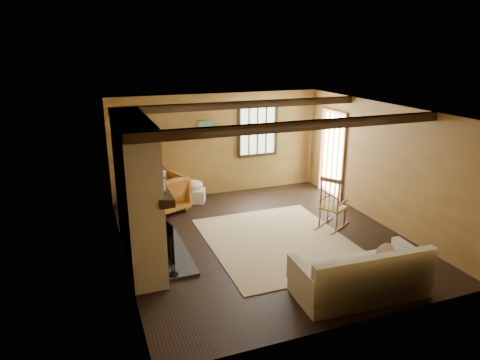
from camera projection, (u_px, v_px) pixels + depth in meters
name	position (u px, v px, depth m)	size (l,w,h in m)	color
ground	(264.00, 238.00, 7.98)	(5.50, 5.50, 0.00)	black
room_envelope	(271.00, 149.00, 7.79)	(5.02, 5.52, 2.44)	olive
fireplace	(139.00, 197.00, 6.90)	(1.02, 2.30, 2.40)	#A85641
rug	(278.00, 241.00, 7.87)	(2.50, 3.00, 0.01)	tan
rocking_chair	(332.00, 206.00, 8.33)	(0.86, 0.74, 1.06)	tan
sofa	(362.00, 278.00, 6.10)	(1.95, 0.93, 0.77)	silver
firewood_pile	(135.00, 200.00, 9.59)	(0.72, 0.13, 0.26)	#543524
laundry_basket	(194.00, 196.00, 9.79)	(0.50, 0.38, 0.30)	white
basket_pillow	(193.00, 185.00, 9.72)	(0.44, 0.35, 0.22)	silver
armchair	(164.00, 194.00, 9.20)	(0.84, 0.87, 0.79)	#BF6026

